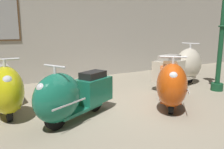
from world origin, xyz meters
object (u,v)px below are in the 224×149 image
scooter_1 (70,96)px  lamppost (224,14)px  scooter_2 (171,84)px  scooter_0 (5,89)px  scooter_3 (183,66)px

scooter_1 → lamppost: (3.75, 0.02, 1.39)m
scooter_1 → scooter_2: scooter_2 is taller
scooter_2 → lamppost: (1.88, 0.30, 1.36)m
scooter_0 → scooter_3: size_ratio=0.87×
scooter_2 → lamppost: 2.34m
scooter_0 → lamppost: lamppost is taller
scooter_3 → lamppost: 1.57m
scooter_0 → scooter_2: size_ratio=1.08×
scooter_0 → scooter_2: (2.71, -1.18, 0.00)m
scooter_3 → lamppost: (0.32, -0.81, 1.31)m
scooter_0 → lamppost: (4.59, -0.88, 1.36)m
scooter_3 → scooter_2: bearing=-157.0°
scooter_2 → lamppost: size_ratio=0.52×
scooter_0 → scooter_3: 4.27m
scooter_2 → scooter_3: 1.91m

